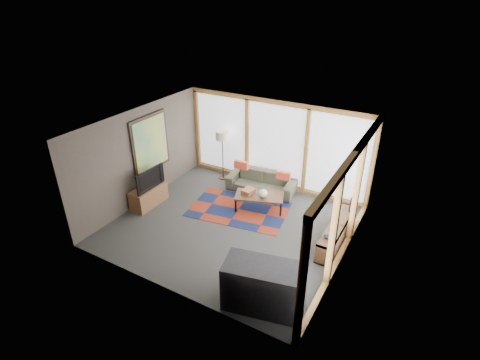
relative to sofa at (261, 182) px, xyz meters
The scene contains 17 objects.
ground 1.98m from the sofa, 84.92° to the right, with size 5.50×5.50×0.00m, color #2D2D2B.
room_envelope 1.99m from the sofa, 64.32° to the right, with size 5.52×5.02×2.62m.
rug 1.25m from the sofa, 92.39° to the right, with size 2.53×1.62×0.01m, color maroon.
sofa is the anchor object (origin of this frame).
pillow_left 0.76m from the sofa, behind, with size 0.42×0.13×0.23m, color #CD4329.
pillow_right 0.80m from the sofa, ahead, with size 0.39×0.12×0.22m, color #CD4329.
floor_lamp 1.46m from the sofa, behind, with size 0.39×0.39×1.55m, color #2F1E16, non-canonical shape.
coffee_table 1.01m from the sofa, 66.41° to the right, with size 1.25×0.63×0.42m, color #321811, non-canonical shape.
book_stack 0.97m from the sofa, 84.81° to the right, with size 0.26×0.33×0.11m, color brown.
vase 1.11m from the sofa, 61.33° to the right, with size 0.24×0.24×0.21m, color beige.
bookshelf 2.92m from the sofa, 26.81° to the right, with size 0.36×1.95×0.49m, color #321811, non-canonical shape.
bowl_a 3.21m from the sofa, 36.72° to the right, with size 0.18×0.18×0.09m, color black.
bowl_b 3.01m from the sofa, 30.64° to the right, with size 0.16×0.16×0.08m, color black.
shelf_picture 2.80m from the sofa, 11.07° to the right, with size 0.04×0.29×0.38m, color black.
tv_console 3.18m from the sofa, 136.29° to the right, with size 0.45×1.07×0.54m, color brown.
television 3.19m from the sofa, 135.56° to the right, with size 0.98×0.13×0.57m, color black.
bar_counter 4.40m from the sofa, 62.59° to the right, with size 1.49×0.69×0.94m, color black.
Camera 1 is at (3.98, -6.60, 5.37)m, focal length 28.00 mm.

